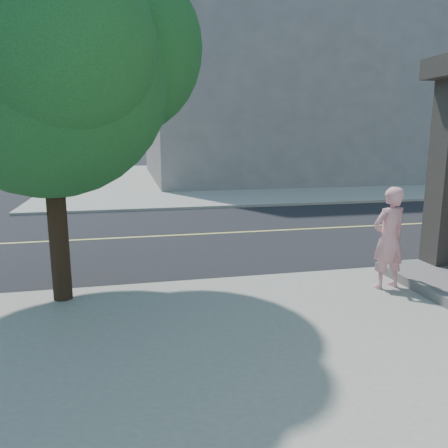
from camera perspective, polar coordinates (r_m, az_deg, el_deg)
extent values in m
cube|color=black|center=(13.51, -26.40, -2.30)|extent=(140.00, 9.00, 0.01)
cube|color=gray|center=(31.58, 6.44, 6.16)|extent=(29.00, 25.00, 0.12)
cube|color=#35302B|center=(10.06, 27.03, 6.12)|extent=(0.55, 0.55, 4.20)
cube|color=slate|center=(32.36, 7.32, 18.80)|extent=(18.00, 16.00, 14.00)
imported|color=pink|center=(8.66, 20.61, -1.73)|extent=(0.77, 0.57, 1.91)
cylinder|color=black|center=(7.93, -20.93, 1.97)|extent=(0.32, 0.32, 3.23)
sphere|color=#1D5624|center=(7.90, -22.09, 17.57)|extent=(3.95, 3.95, 3.95)
sphere|color=#1D5624|center=(8.42, -13.98, 21.33)|extent=(3.05, 3.05, 3.05)
sphere|color=#1D5624|center=(6.92, -20.54, 20.93)|extent=(2.69, 2.69, 2.69)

